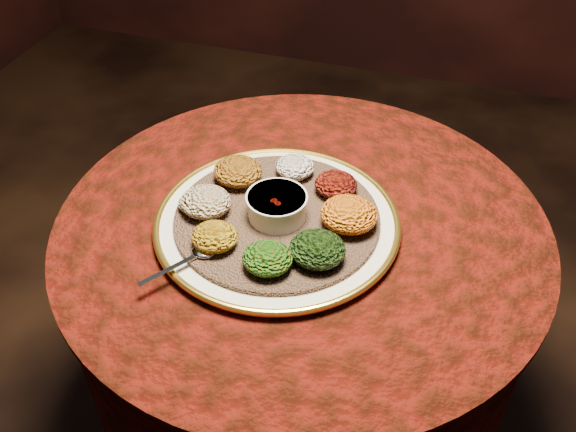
% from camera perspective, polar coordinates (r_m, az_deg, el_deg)
% --- Properties ---
extents(table, '(0.96, 0.96, 0.73)m').
position_cam_1_polar(table, '(1.37, 1.12, -6.08)').
color(table, black).
rests_on(table, ground).
extents(platter, '(0.56, 0.56, 0.02)m').
position_cam_1_polar(platter, '(1.22, -0.98, -0.57)').
color(platter, silver).
rests_on(platter, table).
extents(injera, '(0.50, 0.50, 0.01)m').
position_cam_1_polar(injera, '(1.22, -0.98, -0.19)').
color(injera, brown).
rests_on(injera, platter).
extents(stew_bowl, '(0.12, 0.12, 0.05)m').
position_cam_1_polar(stew_bowl, '(1.19, -1.00, 1.00)').
color(stew_bowl, silver).
rests_on(stew_bowl, injera).
extents(spoon, '(0.10, 0.12, 0.01)m').
position_cam_1_polar(spoon, '(1.14, -8.03, -3.42)').
color(spoon, silver).
rests_on(spoon, injera).
extents(portion_ayib, '(0.08, 0.08, 0.04)m').
position_cam_1_polar(portion_ayib, '(1.30, 0.60, 4.40)').
color(portion_ayib, silver).
rests_on(portion_ayib, injera).
extents(portion_kitfo, '(0.08, 0.08, 0.04)m').
position_cam_1_polar(portion_kitfo, '(1.26, 4.28, 2.82)').
color(portion_kitfo, black).
rests_on(portion_kitfo, injera).
extents(portion_tikil, '(0.11, 0.10, 0.05)m').
position_cam_1_polar(portion_tikil, '(1.18, 5.43, 0.15)').
color(portion_tikil, orange).
rests_on(portion_tikil, injera).
extents(portion_gomen, '(0.10, 0.09, 0.05)m').
position_cam_1_polar(portion_gomen, '(1.11, 2.62, -2.95)').
color(portion_gomen, black).
rests_on(portion_gomen, injera).
extents(portion_mixveg, '(0.09, 0.08, 0.04)m').
position_cam_1_polar(portion_mixveg, '(1.10, -1.83, -3.77)').
color(portion_mixveg, '#AC2A0B').
rests_on(portion_mixveg, injera).
extents(portion_kik, '(0.08, 0.08, 0.04)m').
position_cam_1_polar(portion_kik, '(1.15, -6.54, -1.83)').
color(portion_kik, '#B68910').
rests_on(portion_kik, injera).
extents(portion_timatim, '(0.10, 0.09, 0.05)m').
position_cam_1_polar(portion_timatim, '(1.22, -7.32, 1.27)').
color(portion_timatim, maroon).
rests_on(portion_timatim, injera).
extents(portion_shiro, '(0.10, 0.09, 0.05)m').
position_cam_1_polar(portion_shiro, '(1.29, -4.48, 3.98)').
color(portion_shiro, '#8C4A10').
rests_on(portion_shiro, injera).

